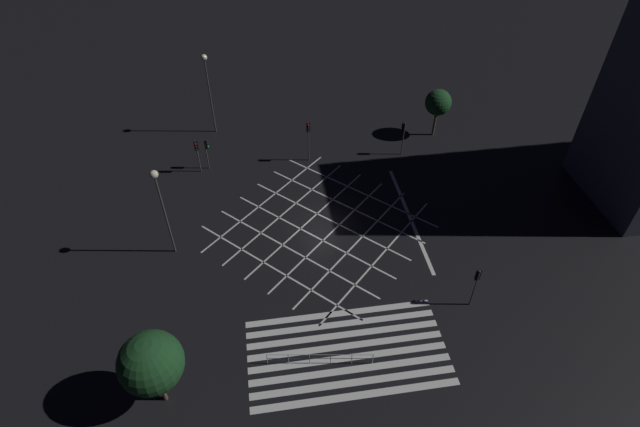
% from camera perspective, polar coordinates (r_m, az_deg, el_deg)
% --- Properties ---
extents(ground_plane, '(200.00, 200.00, 0.00)m').
position_cam_1_polar(ground_plane, '(42.29, 0.00, -1.52)').
color(ground_plane, black).
extents(road_markings, '(19.92, 25.60, 0.01)m').
position_cam_1_polar(road_markings, '(37.23, 2.37, -9.59)').
color(road_markings, silver).
rests_on(road_markings, ground_plane).
extents(traffic_light_ne_main, '(0.39, 0.36, 3.69)m').
position_cam_1_polar(traffic_light_ne_main, '(49.62, 9.46, 9.19)').
color(traffic_light_ne_main, '#424244').
rests_on(traffic_light_ne_main, ground_plane).
extents(traffic_light_se_cross, '(0.36, 0.39, 3.63)m').
position_cam_1_polar(traffic_light_se_cross, '(36.52, 17.44, -7.27)').
color(traffic_light_se_cross, '#424244').
rests_on(traffic_light_se_cross, ground_plane).
extents(traffic_light_nw_cross, '(0.36, 0.39, 3.49)m').
position_cam_1_polar(traffic_light_nw_cross, '(48.02, -13.89, 7.02)').
color(traffic_light_nw_cross, '#424244').
rests_on(traffic_light_nw_cross, ground_plane).
extents(traffic_light_median_north, '(0.36, 0.39, 4.34)m').
position_cam_1_polar(traffic_light_median_north, '(47.84, -1.33, 9.07)').
color(traffic_light_median_north, '#424244').
rests_on(traffic_light_median_north, ground_plane).
extents(traffic_light_nw_main, '(0.39, 0.36, 3.27)m').
position_cam_1_polar(traffic_light_nw_main, '(48.42, -12.83, 7.32)').
color(traffic_light_nw_main, '#424244').
rests_on(traffic_light_nw_main, ground_plane).
extents(street_lamp_east, '(0.62, 0.62, 8.10)m').
position_cam_1_polar(street_lamp_east, '(37.85, -17.96, 2.43)').
color(street_lamp_east, '#424244').
rests_on(street_lamp_east, ground_plane).
extents(street_lamp_west, '(0.62, 0.62, 8.59)m').
position_cam_1_polar(street_lamp_west, '(51.87, -12.82, 15.27)').
color(street_lamp_west, '#424244').
rests_on(street_lamp_west, ground_plane).
extents(street_tree_near, '(2.66, 2.66, 5.15)m').
position_cam_1_polar(street_tree_near, '(52.78, 13.35, 12.23)').
color(street_tree_near, brown).
rests_on(street_tree_near, ground_plane).
extents(street_tree_far, '(3.75, 3.75, 5.97)m').
position_cam_1_polar(street_tree_far, '(30.88, -18.75, -15.88)').
color(street_tree_far, brown).
rests_on(street_tree_far, ground_plane).
extents(pedestrian_railing, '(6.84, 1.07, 1.05)m').
position_cam_1_polar(pedestrian_railing, '(33.56, 0.00, -16.16)').
color(pedestrian_railing, '#9EA0A5').
rests_on(pedestrian_railing, ground_plane).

